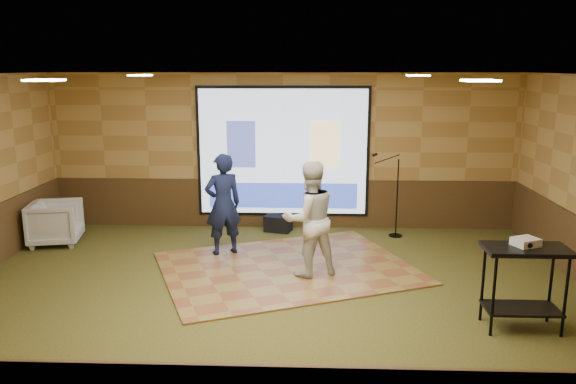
{
  "coord_description": "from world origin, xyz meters",
  "views": [
    {
      "loc": [
        0.52,
        -7.23,
        3.1
      ],
      "look_at": [
        0.2,
        0.82,
        1.3
      ],
      "focal_mm": 35.0,
      "sensor_mm": 36.0,
      "label": 1
    }
  ],
  "objects_px": {
    "dance_floor": "(287,268)",
    "projector_screen": "(283,153)",
    "banquet_chair": "(56,223)",
    "duffel_bag": "(278,223)",
    "mic_stand": "(393,210)",
    "player_left": "(223,204)",
    "av_table": "(525,271)",
    "projector": "(526,242)",
    "player_right": "(310,219)"
  },
  "relations": [
    {
      "from": "dance_floor",
      "to": "projector_screen",
      "type": "bearing_deg",
      "value": 94.36
    },
    {
      "from": "banquet_chair",
      "to": "duffel_bag",
      "type": "distance_m",
      "value": 4.04
    },
    {
      "from": "mic_stand",
      "to": "duffel_bag",
      "type": "distance_m",
      "value": 2.2
    },
    {
      "from": "projector_screen",
      "to": "banquet_chair",
      "type": "bearing_deg",
      "value": -163.1
    },
    {
      "from": "player_left",
      "to": "projector_screen",
      "type": "bearing_deg",
      "value": -144.07
    },
    {
      "from": "player_left",
      "to": "duffel_bag",
      "type": "distance_m",
      "value": 1.8
    },
    {
      "from": "av_table",
      "to": "banquet_chair",
      "type": "height_order",
      "value": "av_table"
    },
    {
      "from": "mic_stand",
      "to": "banquet_chair",
      "type": "xyz_separation_m",
      "value": [
        -6.08,
        -0.7,
        -0.11
      ]
    },
    {
      "from": "av_table",
      "to": "banquet_chair",
      "type": "distance_m",
      "value": 7.72
    },
    {
      "from": "banquet_chair",
      "to": "duffel_bag",
      "type": "height_order",
      "value": "banquet_chair"
    },
    {
      "from": "dance_floor",
      "to": "mic_stand",
      "type": "xyz_separation_m",
      "value": [
        1.9,
        1.82,
        0.48
      ]
    },
    {
      "from": "projector",
      "to": "mic_stand",
      "type": "bearing_deg",
      "value": 81.28
    },
    {
      "from": "av_table",
      "to": "mic_stand",
      "type": "bearing_deg",
      "value": 104.87
    },
    {
      "from": "player_right",
      "to": "projector",
      "type": "relative_size",
      "value": 6.14
    },
    {
      "from": "projector",
      "to": "player_left",
      "type": "bearing_deg",
      "value": 123.89
    },
    {
      "from": "player_right",
      "to": "duffel_bag",
      "type": "distance_m",
      "value": 2.54
    },
    {
      "from": "player_left",
      "to": "mic_stand",
      "type": "bearing_deg",
      "value": 175.83
    },
    {
      "from": "player_left",
      "to": "dance_floor",
      "type": "bearing_deg",
      "value": 123.83
    },
    {
      "from": "projector",
      "to": "player_right",
      "type": "bearing_deg",
      "value": 124.34
    },
    {
      "from": "projector",
      "to": "banquet_chair",
      "type": "xyz_separation_m",
      "value": [
        -7.08,
        3.0,
        -0.69
      ]
    },
    {
      "from": "dance_floor",
      "to": "projector",
      "type": "bearing_deg",
      "value": -32.92
    },
    {
      "from": "mic_stand",
      "to": "player_left",
      "type": "bearing_deg",
      "value": -139.91
    },
    {
      "from": "dance_floor",
      "to": "projector",
      "type": "height_order",
      "value": "projector"
    },
    {
      "from": "player_left",
      "to": "projector",
      "type": "bearing_deg",
      "value": 122.03
    },
    {
      "from": "projector_screen",
      "to": "banquet_chair",
      "type": "height_order",
      "value": "projector_screen"
    },
    {
      "from": "dance_floor",
      "to": "duffel_bag",
      "type": "xyz_separation_m",
      "value": [
        -0.26,
        2.06,
        0.14
      ]
    },
    {
      "from": "projector_screen",
      "to": "duffel_bag",
      "type": "height_order",
      "value": "projector_screen"
    },
    {
      "from": "banquet_chair",
      "to": "projector_screen",
      "type": "bearing_deg",
      "value": -84.35
    },
    {
      "from": "av_table",
      "to": "banquet_chair",
      "type": "bearing_deg",
      "value": 156.63
    },
    {
      "from": "av_table",
      "to": "mic_stand",
      "type": "xyz_separation_m",
      "value": [
        -1.0,
        3.76,
        -0.24
      ]
    },
    {
      "from": "player_left",
      "to": "player_right",
      "type": "relative_size",
      "value": 0.98
    },
    {
      "from": "player_left",
      "to": "projector",
      "type": "xyz_separation_m",
      "value": [
        4.0,
        -2.52,
        0.2
      ]
    },
    {
      "from": "player_left",
      "to": "duffel_bag",
      "type": "height_order",
      "value": "player_left"
    },
    {
      "from": "projector_screen",
      "to": "mic_stand",
      "type": "relative_size",
      "value": 2.1
    },
    {
      "from": "player_left",
      "to": "av_table",
      "type": "xyz_separation_m",
      "value": [
        4.0,
        -2.58,
        -0.14
      ]
    },
    {
      "from": "projector_screen",
      "to": "projector",
      "type": "relative_size",
      "value": 11.74
    },
    {
      "from": "player_right",
      "to": "mic_stand",
      "type": "xyz_separation_m",
      "value": [
        1.56,
        2.12,
        -0.4
      ]
    },
    {
      "from": "projector_screen",
      "to": "player_right",
      "type": "relative_size",
      "value": 1.91
    },
    {
      "from": "projector_screen",
      "to": "duffel_bag",
      "type": "xyz_separation_m",
      "value": [
        -0.08,
        -0.27,
        -1.32
      ]
    },
    {
      "from": "projector",
      "to": "av_table",
      "type": "bearing_deg",
      "value": -115.84
    },
    {
      "from": "dance_floor",
      "to": "projector",
      "type": "relative_size",
      "value": 13.33
    },
    {
      "from": "av_table",
      "to": "duffel_bag",
      "type": "bearing_deg",
      "value": 128.32
    },
    {
      "from": "projector",
      "to": "duffel_bag",
      "type": "height_order",
      "value": "projector"
    },
    {
      "from": "dance_floor",
      "to": "av_table",
      "type": "bearing_deg",
      "value": -33.75
    },
    {
      "from": "mic_stand",
      "to": "duffel_bag",
      "type": "bearing_deg",
      "value": -167.71
    },
    {
      "from": "dance_floor",
      "to": "player_right",
      "type": "distance_m",
      "value": 0.99
    },
    {
      "from": "duffel_bag",
      "to": "mic_stand",
      "type": "bearing_deg",
      "value": -6.26
    },
    {
      "from": "projector_screen",
      "to": "av_table",
      "type": "relative_size",
      "value": 3.22
    },
    {
      "from": "duffel_bag",
      "to": "av_table",
      "type": "bearing_deg",
      "value": -51.68
    },
    {
      "from": "player_right",
      "to": "banquet_chair",
      "type": "distance_m",
      "value": 4.76
    }
  ]
}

